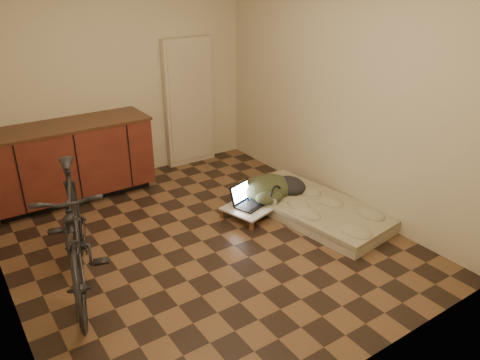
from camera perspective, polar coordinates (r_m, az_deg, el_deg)
room_shell at (r=4.20m, az=-5.24°, el=7.84°), size 3.50×4.00×2.60m
cabinets at (r=5.74m, az=-19.97°, el=2.19°), size 1.84×0.62×0.91m
appliance_panel at (r=6.41m, az=-6.24°, el=9.36°), size 0.70×0.10×1.70m
bicycle at (r=4.04m, az=-19.56°, el=-5.27°), size 1.00×1.88×1.17m
futon at (r=5.24m, az=8.88°, el=-3.40°), size 1.05×1.84×0.15m
clothing_pile at (r=5.36m, az=4.14°, el=-0.09°), size 0.70×0.61×0.26m
headphones at (r=5.15m, az=4.45°, el=-1.74°), size 0.30×0.29×0.16m
lap_desk at (r=5.20m, az=1.96°, el=-2.97°), size 0.82×0.64×0.12m
laptop at (r=5.14m, az=0.88°, el=-2.49°), size 0.40×0.38×0.22m
mouse at (r=5.34m, az=3.26°, el=-1.84°), size 0.07×0.11×0.04m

